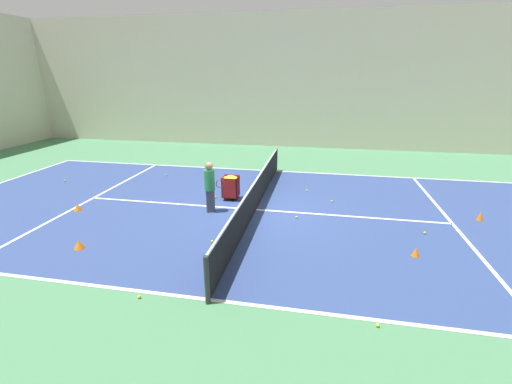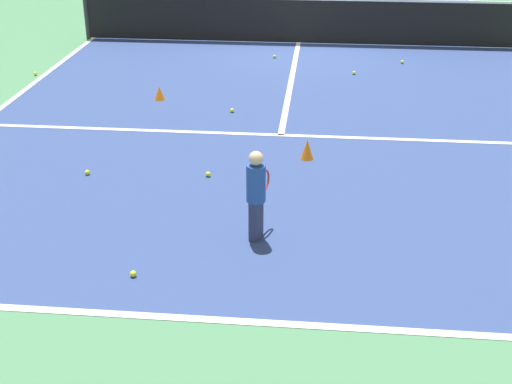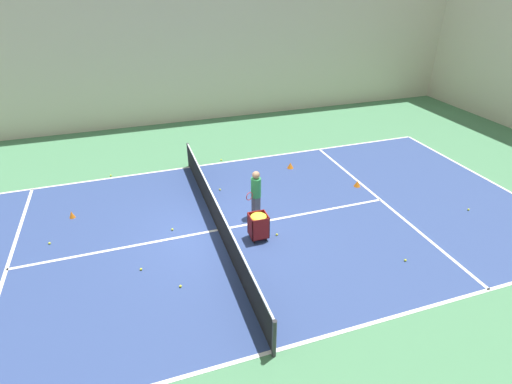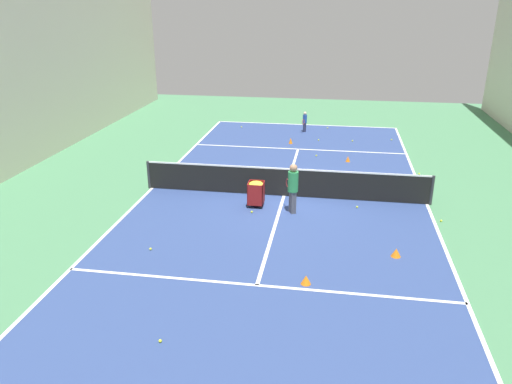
# 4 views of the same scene
# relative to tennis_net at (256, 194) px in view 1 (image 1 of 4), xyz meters

# --- Properties ---
(ground_plane) EXTENTS (37.31, 37.31, 0.00)m
(ground_plane) POSITION_rel_tennis_net_xyz_m (0.00, 0.00, -0.53)
(ground_plane) COLOR #477F56
(court_playing_area) EXTENTS (9.70, 21.70, 0.00)m
(court_playing_area) POSITION_rel_tennis_net_xyz_m (0.00, 0.00, -0.53)
(court_playing_area) COLOR navy
(court_playing_area) RESTS_ON ground
(line_sideline_left) EXTENTS (0.10, 21.70, 0.00)m
(line_sideline_left) POSITION_rel_tennis_net_xyz_m (-4.85, 0.00, -0.53)
(line_sideline_left) COLOR white
(line_sideline_left) RESTS_ON ground
(line_sideline_right) EXTENTS (0.10, 21.70, 0.00)m
(line_sideline_right) POSITION_rel_tennis_net_xyz_m (4.85, 0.00, -0.53)
(line_sideline_right) COLOR white
(line_sideline_right) RESTS_ON ground
(line_service_near) EXTENTS (9.70, 0.10, 0.00)m
(line_service_near) POSITION_rel_tennis_net_xyz_m (0.00, -5.97, -0.53)
(line_service_near) COLOR white
(line_service_near) RESTS_ON ground
(line_service_far) EXTENTS (9.70, 0.10, 0.00)m
(line_service_far) POSITION_rel_tennis_net_xyz_m (0.00, 5.97, -0.53)
(line_service_far) COLOR white
(line_service_far) RESTS_ON ground
(line_centre_service) EXTENTS (0.10, 11.93, 0.00)m
(line_centre_service) POSITION_rel_tennis_net_xyz_m (0.00, 0.00, -0.53)
(line_centre_service) COLOR white
(line_centre_service) RESTS_ON ground
(hall_enclosure_right) EXTENTS (0.15, 33.61, 7.59)m
(hall_enclosure_right) POSITION_rel_tennis_net_xyz_m (10.73, 0.00, 3.26)
(hall_enclosure_right) COLOR beige
(hall_enclosure_right) RESTS_ON ground
(tennis_net) EXTENTS (10.00, 0.10, 1.03)m
(tennis_net) POSITION_rel_tennis_net_xyz_m (0.00, 0.00, 0.00)
(tennis_net) COLOR #2D2D33
(tennis_net) RESTS_ON ground
(coach_at_net) EXTENTS (0.49, 0.64, 1.65)m
(coach_at_net) POSITION_rel_tennis_net_xyz_m (-0.42, 1.41, 0.41)
(coach_at_net) COLOR #4C4C56
(coach_at_net) RESTS_ON ground
(ball_cart) EXTENTS (0.51, 0.54, 0.86)m
(ball_cart) POSITION_rel_tennis_net_xyz_m (0.82, 1.07, 0.07)
(ball_cart) COLOR maroon
(ball_cart) RESTS_ON ground
(training_cone_0) EXTENTS (0.19, 0.19, 0.29)m
(training_cone_0) POSITION_rel_tennis_net_xyz_m (0.43, -6.86, -0.39)
(training_cone_0) COLOR orange
(training_cone_0) RESTS_ON ground
(training_cone_1) EXTENTS (0.19, 0.19, 0.24)m
(training_cone_1) POSITION_rel_tennis_net_xyz_m (-2.25, -4.41, -0.41)
(training_cone_1) COLOR orange
(training_cone_1) RESTS_ON ground
(training_cone_2) EXTENTS (0.25, 0.25, 0.23)m
(training_cone_2) POSITION_rel_tennis_net_xyz_m (-1.16, 5.71, -0.42)
(training_cone_2) COLOR orange
(training_cone_2) RESTS_ON ground
(training_cone_3) EXTENTS (0.27, 0.27, 0.23)m
(training_cone_3) POSITION_rel_tennis_net_xyz_m (-3.45, 3.93, -0.41)
(training_cone_3) COLOR orange
(training_cone_3) RESTS_ON ground
(tennis_ball_0) EXTENTS (0.07, 0.07, 0.07)m
(tennis_ball_0) POSITION_rel_tennis_net_xyz_m (-5.02, -3.14, -0.50)
(tennis_ball_0) COLOR yellow
(tennis_ball_0) RESTS_ON ground
(tennis_ball_3) EXTENTS (0.07, 0.07, 0.07)m
(tennis_ball_3) POSITION_rel_tennis_net_xyz_m (-0.89, -4.96, -0.50)
(tennis_ball_3) COLOR yellow
(tennis_ball_3) RESTS_ON ground
(tennis_ball_4) EXTENTS (0.07, 0.07, 0.07)m
(tennis_ball_4) POSITION_rel_tennis_net_xyz_m (-0.45, -1.37, -0.50)
(tennis_ball_4) COLOR yellow
(tennis_ball_4) RESTS_ON ground
(tennis_ball_6) EXTENTS (0.07, 0.07, 0.07)m
(tennis_ball_6) POSITION_rel_tennis_net_xyz_m (1.58, 8.40, -0.50)
(tennis_ball_6) COLOR yellow
(tennis_ball_6) RESTS_ON ground
(tennis_ball_9) EXTENTS (0.07, 0.07, 0.07)m
(tennis_ball_9) POSITION_rel_tennis_net_xyz_m (2.22, -1.54, -0.50)
(tennis_ball_9) COLOR yellow
(tennis_ball_9) RESTS_ON ground
(tennis_ball_10) EXTENTS (0.07, 0.07, 0.07)m
(tennis_ball_10) POSITION_rel_tennis_net_xyz_m (1.21, -2.46, -0.50)
(tennis_ball_10) COLOR yellow
(tennis_ball_10) RESTS_ON ground
(tennis_ball_11) EXTENTS (0.07, 0.07, 0.07)m
(tennis_ball_11) POSITION_rel_tennis_net_xyz_m (-2.51, 0.70, -0.50)
(tennis_ball_11) COLOR yellow
(tennis_ball_11) RESTS_ON ground
(tennis_ball_12) EXTENTS (0.07, 0.07, 0.07)m
(tennis_ball_12) POSITION_rel_tennis_net_xyz_m (3.19, 4.64, -0.50)
(tennis_ball_12) COLOR yellow
(tennis_ball_12) RESTS_ON ground
(tennis_ball_13) EXTENTS (0.07, 0.07, 0.07)m
(tennis_ball_13) POSITION_rel_tennis_net_xyz_m (0.87, 1.66, -0.50)
(tennis_ball_13) COLOR yellow
(tennis_ball_13) RESTS_ON ground
(tennis_ball_14) EXTENTS (0.07, 0.07, 0.07)m
(tennis_ball_14) POSITION_rel_tennis_net_xyz_m (-5.06, 1.39, -0.50)
(tennis_ball_14) COLOR yellow
(tennis_ball_14) RESTS_ON ground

